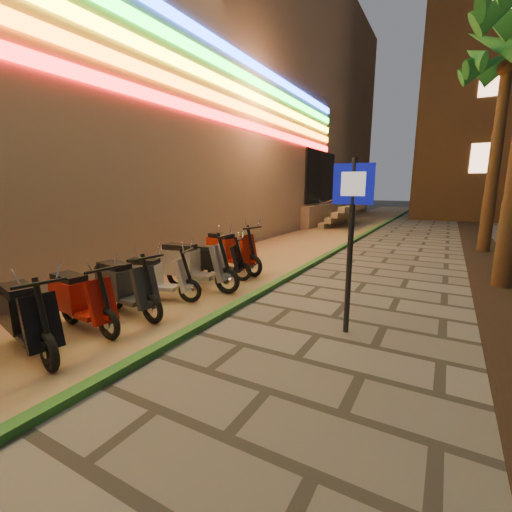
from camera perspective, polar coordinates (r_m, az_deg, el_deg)
The scene contains 13 objects.
ground at distance 3.94m, azimuth -16.10°, elevation -23.28°, with size 120.00×120.00×0.00m, color #474442.
parking_strip at distance 13.38m, azimuth 6.88°, elevation 1.80°, with size 3.40×60.00×0.01m, color #8C7251.
green_curb at distance 12.84m, azimuth 13.91°, elevation 1.34°, with size 0.18×60.00×0.10m, color #225B23.
mall_building at distance 22.29m, azimuth -28.17°, elevation 23.80°, with size 24.23×44.00×15.00m.
palm_d at distance 14.75m, azimuth 36.35°, elevation 23.96°, with size 2.97×3.02×7.16m.
pedestrian_sign at distance 5.22m, azimuth 15.62°, elevation 5.33°, with size 0.58×0.11×2.63m.
scooter_5 at distance 5.61m, azimuth -33.97°, elevation -8.37°, with size 1.66×0.76×1.17m.
scooter_6 at distance 6.09m, azimuth -27.39°, elevation -6.43°, with size 1.59×0.56×1.12m.
scooter_7 at distance 6.48m, azimuth -21.20°, elevation -4.71°, with size 1.66×0.65×1.16m.
scooter_8 at distance 7.06m, azimuth -16.45°, elevation -3.42°, with size 1.52×0.79×1.08m.
scooter_9 at distance 7.59m, azimuth -10.73°, elevation -1.40°, with size 1.84×0.72×1.29m.
scooter_10 at distance 8.36m, azimuth -7.10°, elevation -0.81°, with size 1.50×0.78×1.06m.
scooter_11 at distance 9.09m, azimuth -4.57°, elevation 0.88°, with size 1.84×0.85×1.29m.
Camera 1 is at (2.39, -2.22, 2.22)m, focal length 24.00 mm.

